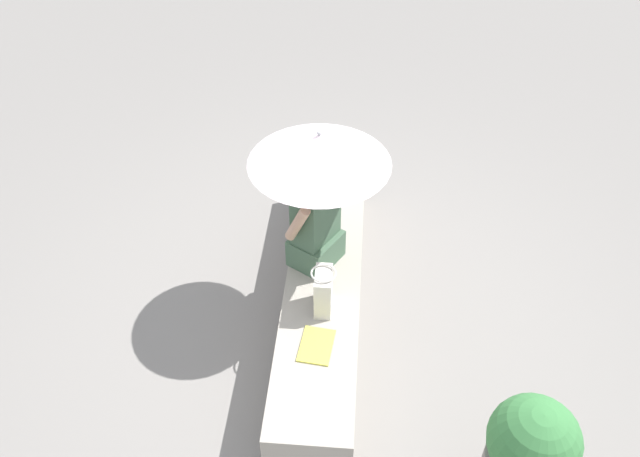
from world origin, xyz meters
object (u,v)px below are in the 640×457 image
(magazine, at_px, (317,346))
(planter_near, at_px, (526,457))
(person_seated, at_px, (316,218))
(parasol, at_px, (319,149))
(handbag_black, at_px, (323,291))

(magazine, relative_size, planter_near, 0.32)
(person_seated, distance_m, parasol, 0.56)
(person_seated, xyz_separation_m, handbag_black, (-0.45, -0.09, -0.22))
(handbag_black, bearing_deg, planter_near, -130.59)
(parasol, bearing_deg, handbag_black, -172.33)
(handbag_black, xyz_separation_m, planter_near, (-0.99, -1.16, -0.13))
(magazine, bearing_deg, planter_near, -113.23)
(person_seated, height_order, handbag_black, person_seated)
(parasol, xyz_separation_m, handbag_black, (-0.46, -0.06, -0.78))
(magazine, bearing_deg, parasol, 10.08)
(handbag_black, bearing_deg, magazine, 177.46)
(parasol, xyz_separation_m, magazine, (-0.78, -0.05, -0.94))
(parasol, relative_size, magazine, 3.86)
(parasol, bearing_deg, magazine, -176.50)
(magazine, distance_m, planter_near, 1.35)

